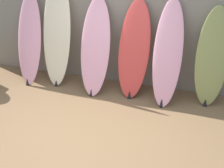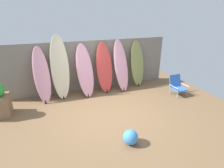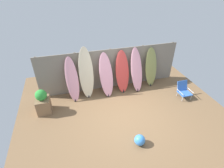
{
  "view_description": "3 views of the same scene",
  "coord_description": "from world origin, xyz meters",
  "px_view_note": "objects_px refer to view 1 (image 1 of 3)",
  "views": [
    {
      "loc": [
        1.5,
        -3.47,
        3.11
      ],
      "look_at": [
        0.31,
        0.57,
        0.74
      ],
      "focal_mm": 50.0,
      "sensor_mm": 36.0,
      "label": 1
    },
    {
      "loc": [
        -1.49,
        -4.04,
        2.64
      ],
      "look_at": [
        0.24,
        0.44,
        0.72
      ],
      "focal_mm": 28.0,
      "sensor_mm": 36.0,
      "label": 2
    },
    {
      "loc": [
        -1.77,
        -4.43,
        4.48
      ],
      "look_at": [
        -0.31,
        0.68,
        1.0
      ],
      "focal_mm": 28.0,
      "sensor_mm": 36.0,
      "label": 3
    }
  ],
  "objects_px": {
    "surfboard_cream_1": "(57,34)",
    "surfboard_pink_2": "(95,48)",
    "surfboard_red_3": "(134,51)",
    "surfboard_olive_5": "(212,59)",
    "surfboard_pink_4": "(168,55)",
    "surfboard_pink_0": "(30,40)"
  },
  "relations": [
    {
      "from": "surfboard_olive_5",
      "to": "surfboard_pink_4",
      "type": "bearing_deg",
      "value": -170.08
    },
    {
      "from": "surfboard_pink_4",
      "to": "surfboard_olive_5",
      "type": "xyz_separation_m",
      "value": [
        0.75,
        0.13,
        -0.04
      ]
    },
    {
      "from": "surfboard_cream_1",
      "to": "surfboard_pink_4",
      "type": "distance_m",
      "value": 2.14
    },
    {
      "from": "surfboard_pink_0",
      "to": "surfboard_pink_4",
      "type": "xyz_separation_m",
      "value": [
        2.71,
        -0.03,
        0.03
      ]
    },
    {
      "from": "surfboard_pink_0",
      "to": "surfboard_cream_1",
      "type": "xyz_separation_m",
      "value": [
        0.58,
        0.05,
        0.17
      ]
    },
    {
      "from": "surfboard_pink_2",
      "to": "surfboard_red_3",
      "type": "bearing_deg",
      "value": 4.82
    },
    {
      "from": "surfboard_cream_1",
      "to": "surfboard_pink_2",
      "type": "height_order",
      "value": "surfboard_cream_1"
    },
    {
      "from": "surfboard_cream_1",
      "to": "surfboard_red_3",
      "type": "distance_m",
      "value": 1.53
    },
    {
      "from": "surfboard_pink_0",
      "to": "surfboard_red_3",
      "type": "height_order",
      "value": "surfboard_red_3"
    },
    {
      "from": "surfboard_pink_2",
      "to": "surfboard_cream_1",
      "type": "bearing_deg",
      "value": 174.72
    },
    {
      "from": "surfboard_pink_2",
      "to": "surfboard_red_3",
      "type": "height_order",
      "value": "surfboard_red_3"
    },
    {
      "from": "surfboard_pink_0",
      "to": "surfboard_pink_2",
      "type": "height_order",
      "value": "surfboard_pink_2"
    },
    {
      "from": "surfboard_pink_2",
      "to": "surfboard_pink_4",
      "type": "xyz_separation_m",
      "value": [
        1.33,
        -0.01,
        0.03
      ]
    },
    {
      "from": "surfboard_cream_1",
      "to": "surfboard_olive_5",
      "type": "distance_m",
      "value": 2.89
    },
    {
      "from": "surfboard_pink_2",
      "to": "surfboard_pink_4",
      "type": "bearing_deg",
      "value": -0.35
    },
    {
      "from": "surfboard_pink_4",
      "to": "surfboard_pink_0",
      "type": "bearing_deg",
      "value": 179.39
    },
    {
      "from": "surfboard_cream_1",
      "to": "surfboard_olive_5",
      "type": "xyz_separation_m",
      "value": [
        2.88,
        0.05,
        -0.17
      ]
    },
    {
      "from": "surfboard_pink_0",
      "to": "surfboard_cream_1",
      "type": "height_order",
      "value": "surfboard_cream_1"
    },
    {
      "from": "surfboard_cream_1",
      "to": "surfboard_pink_4",
      "type": "bearing_deg",
      "value": -2.2
    },
    {
      "from": "surfboard_pink_0",
      "to": "surfboard_olive_5",
      "type": "xyz_separation_m",
      "value": [
        3.46,
        0.1,
        -0.0
      ]
    },
    {
      "from": "surfboard_cream_1",
      "to": "surfboard_pink_4",
      "type": "relative_size",
      "value": 1.14
    },
    {
      "from": "surfboard_pink_0",
      "to": "surfboard_red_3",
      "type": "relative_size",
      "value": 0.99
    }
  ]
}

